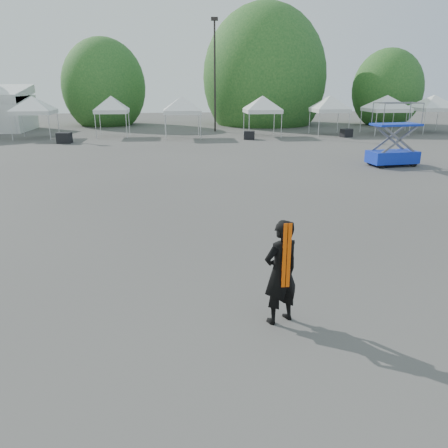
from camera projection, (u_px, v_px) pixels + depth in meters
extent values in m
plane|color=#474442|center=(220.00, 274.00, 10.36)|extent=(120.00, 120.00, 0.00)
cylinder|color=black|center=(215.00, 78.00, 39.47)|extent=(0.16, 0.16, 9.50)
cube|color=black|center=(214.00, 19.00, 37.96)|extent=(0.60, 0.25, 0.30)
cylinder|color=#382314|center=(106.00, 114.00, 46.93)|extent=(0.36, 0.36, 2.27)
ellipsoid|color=#1A501D|center=(104.00, 87.00, 46.07)|extent=(4.16, 4.16, 4.78)
cylinder|color=#382314|center=(263.00, 111.00, 47.77)|extent=(0.36, 0.36, 2.80)
ellipsoid|color=#1A501D|center=(264.00, 78.00, 46.71)|extent=(5.12, 5.12, 5.89)
cylinder|color=#382314|center=(384.00, 115.00, 47.42)|extent=(0.36, 0.36, 2.10)
ellipsoid|color=#1A501D|center=(387.00, 90.00, 46.63)|extent=(3.84, 3.84, 4.42)
cylinder|color=silver|center=(11.00, 128.00, 34.08)|extent=(0.06, 0.06, 2.00)
cylinder|color=silver|center=(49.00, 127.00, 34.40)|extent=(0.06, 0.06, 2.00)
cylinder|color=silver|center=(23.00, 124.00, 36.82)|extent=(0.06, 0.06, 2.00)
cylinder|color=silver|center=(58.00, 124.00, 37.14)|extent=(0.06, 0.06, 2.00)
cube|color=silver|center=(34.00, 112.00, 35.28)|extent=(3.09, 3.09, 0.30)
pyramid|color=silver|center=(32.00, 96.00, 34.89)|extent=(4.38, 4.38, 1.10)
cylinder|color=silver|center=(96.00, 126.00, 35.41)|extent=(0.06, 0.06, 2.00)
cylinder|color=silver|center=(126.00, 126.00, 35.68)|extent=(0.06, 0.06, 2.00)
cylinder|color=silver|center=(100.00, 123.00, 37.74)|extent=(0.06, 0.06, 2.00)
cylinder|color=silver|center=(129.00, 123.00, 38.01)|extent=(0.06, 0.06, 2.00)
cube|color=silver|center=(112.00, 111.00, 36.38)|extent=(2.67, 2.67, 0.30)
pyramid|color=silver|center=(111.00, 96.00, 36.00)|extent=(3.77, 3.77, 1.10)
cylinder|color=silver|center=(165.00, 127.00, 34.40)|extent=(0.06, 0.06, 2.00)
cylinder|color=silver|center=(201.00, 127.00, 34.71)|extent=(0.06, 0.06, 2.00)
cylinder|color=silver|center=(166.00, 124.00, 37.03)|extent=(0.06, 0.06, 2.00)
cylinder|color=silver|center=(198.00, 124.00, 37.34)|extent=(0.06, 0.06, 2.00)
cube|color=silver|center=(182.00, 112.00, 35.54)|extent=(2.98, 2.98, 0.30)
pyramid|color=silver|center=(182.00, 96.00, 35.15)|extent=(4.22, 4.22, 1.10)
cylinder|color=silver|center=(249.00, 126.00, 35.53)|extent=(0.06, 0.06, 2.00)
cylinder|color=silver|center=(281.00, 126.00, 35.83)|extent=(0.06, 0.06, 2.00)
cylinder|color=silver|center=(244.00, 123.00, 38.08)|extent=(0.06, 0.06, 2.00)
cylinder|color=silver|center=(274.00, 123.00, 38.38)|extent=(0.06, 0.06, 2.00)
cube|color=silver|center=(262.00, 111.00, 36.62)|extent=(2.90, 2.90, 0.30)
pyramid|color=silver|center=(263.00, 96.00, 36.24)|extent=(4.10, 4.10, 1.10)
cylinder|color=silver|center=(319.00, 125.00, 36.58)|extent=(0.06, 0.06, 2.00)
cylinder|color=silver|center=(349.00, 124.00, 36.87)|extent=(0.06, 0.06, 2.00)
cylinder|color=silver|center=(309.00, 122.00, 39.06)|extent=(0.06, 0.06, 2.00)
cylinder|color=silver|center=(338.00, 122.00, 39.35)|extent=(0.06, 0.06, 2.00)
cube|color=silver|center=(330.00, 110.00, 37.63)|extent=(2.83, 2.83, 0.30)
pyramid|color=silver|center=(331.00, 95.00, 37.25)|extent=(4.01, 4.01, 1.10)
cylinder|color=silver|center=(376.00, 124.00, 36.99)|extent=(0.06, 0.06, 2.00)
cylinder|color=silver|center=(410.00, 124.00, 37.33)|extent=(0.06, 0.06, 2.00)
cylinder|color=silver|center=(361.00, 121.00, 39.92)|extent=(0.06, 0.06, 2.00)
cylinder|color=silver|center=(393.00, 121.00, 40.27)|extent=(0.06, 0.06, 2.00)
cube|color=silver|center=(386.00, 110.00, 38.30)|extent=(3.30, 3.30, 0.30)
pyramid|color=silver|center=(388.00, 95.00, 37.91)|extent=(4.67, 4.67, 1.10)
cylinder|color=silver|center=(424.00, 123.00, 38.19)|extent=(0.06, 0.06, 2.00)
cylinder|color=silver|center=(406.00, 120.00, 41.13)|extent=(0.06, 0.06, 2.00)
cylinder|color=silver|center=(437.00, 120.00, 41.48)|extent=(0.06, 0.06, 2.00)
cube|color=silver|center=(433.00, 109.00, 39.50)|extent=(3.31, 3.31, 0.30)
pyramid|color=silver|center=(435.00, 95.00, 39.12)|extent=(4.68, 4.68, 1.10)
imported|color=black|center=(281.00, 272.00, 8.01)|extent=(0.87, 0.74, 2.02)
cube|color=#F15004|center=(284.00, 256.00, 7.70)|extent=(0.16, 0.03, 1.21)
cube|color=#0D1BAE|center=(392.00, 157.00, 23.79)|extent=(2.72, 1.58, 0.65)
cube|color=#0D1BAE|center=(396.00, 125.00, 23.26)|extent=(2.61, 1.52, 0.11)
cylinder|color=black|center=(381.00, 165.00, 23.17)|extent=(0.41, 0.21, 0.39)
cylinder|color=black|center=(413.00, 163.00, 23.59)|extent=(0.41, 0.21, 0.39)
cylinder|color=black|center=(370.00, 161.00, 24.17)|extent=(0.41, 0.21, 0.39)
cylinder|color=black|center=(401.00, 160.00, 24.59)|extent=(0.41, 0.21, 0.39)
cube|color=black|center=(64.00, 138.00, 32.78)|extent=(1.07, 0.87, 0.78)
cube|color=black|center=(249.00, 135.00, 35.01)|extent=(0.96, 0.82, 0.65)
cube|color=black|center=(346.00, 133.00, 36.54)|extent=(1.03, 0.90, 0.68)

